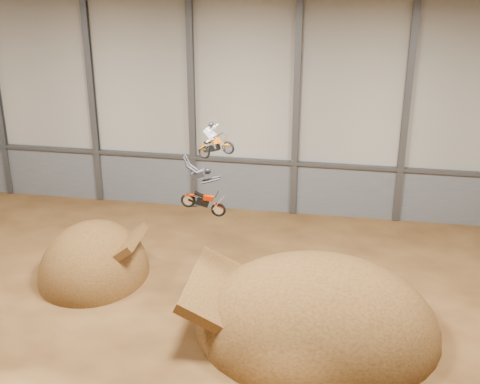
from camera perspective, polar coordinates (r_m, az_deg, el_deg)
name	(u,v)px	position (r m, az deg, el deg)	size (l,w,h in m)	color
floor	(192,339)	(32.25, -4.08, -12.42)	(40.00, 40.00, 0.00)	#482B13
back_wall	(244,108)	(42.57, 0.33, 7.21)	(40.00, 0.10, 14.00)	#A7A093
ceiling	(182,39)	(26.64, -4.95, 12.85)	(40.00, 40.00, 0.00)	black
lower_band_back	(243,185)	(44.22, 0.30, 0.62)	(39.80, 0.18, 3.50)	slate
steel_rail	(243,160)	(43.42, 0.27, 2.74)	(39.80, 0.35, 0.20)	#47494F
steel_column_1	(92,101)	(45.02, -12.49, 7.56)	(0.40, 0.36, 13.90)	#47494F
steel_column_2	(192,106)	(43.02, -4.13, 7.32)	(0.40, 0.36, 13.90)	#47494F
steel_column_3	(296,111)	(41.99, 4.82, 6.90)	(0.40, 0.36, 13.90)	#47494F
steel_column_4	(406,116)	(42.01, 13.96, 6.30)	(0.40, 0.36, 13.90)	#47494F
takeoff_ramp	(95,275)	(38.04, -12.29, -6.91)	(5.94, 6.85, 5.94)	#3F250F
landing_ramp	(316,331)	(32.94, 6.54, -11.67)	(11.67, 10.33, 6.73)	#3F250F
fmx_rider_a	(218,138)	(32.29, -1.91, 4.63)	(2.06, 0.78, 1.86)	#EC6300
fmx_rider_b	(201,187)	(31.74, -3.35, 0.42)	(2.97, 0.85, 2.54)	#BD2300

